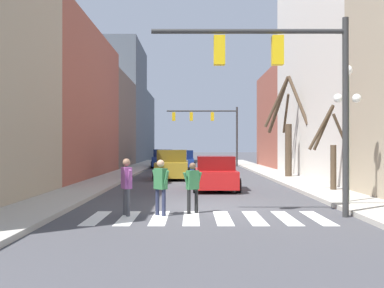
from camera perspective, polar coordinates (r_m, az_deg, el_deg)
name	(u,v)px	position (r m, az deg, el deg)	size (l,w,h in m)	color
ground_plane	(205,208)	(14.90, 1.62, -8.15)	(240.00, 240.00, 0.00)	#424247
sidewalk_left	(44,206)	(15.66, -18.32, -7.48)	(2.09, 90.00, 0.15)	#ADA89E
sidewalk_right	(366,206)	(15.94, 21.18, -7.34)	(2.09, 90.00, 0.15)	#ADA89E
building_row_left	(94,111)	(41.91, -12.35, 4.07)	(6.00, 61.72, 13.84)	tan
building_row_right	(355,79)	(28.77, 19.99, 7.78)	(6.00, 38.07, 13.81)	tan
crosswalk_stripes	(207,218)	(12.94, 1.88, -9.36)	(6.75, 2.60, 0.01)	white
traffic_signal_near	(289,74)	(13.39, 12.17, 8.73)	(5.69, 0.28, 5.76)	#2D2D2D
traffic_signal_far	(210,122)	(44.29, 2.27, 2.80)	(7.01, 0.28, 5.87)	#2D2D2D
street_lamp_right_corner	(347,105)	(16.31, 19.08, 4.65)	(0.95, 0.36, 4.67)	#1E4C2D
car_driving_toward_lane	(172,165)	(27.76, -2.55, -2.73)	(2.16, 4.67, 1.80)	#A38423
car_parked_right_mid	(182,161)	(36.45, -1.23, -2.20)	(2.09, 4.59, 1.68)	navy
car_parked_right_far	(215,174)	(20.88, 2.94, -3.82)	(2.08, 4.14, 1.58)	red
car_at_intersection	(163,159)	(41.97, -3.74, -1.92)	(2.00, 4.55, 1.70)	navy
pedestrian_on_left_sidewalk	(192,183)	(13.67, 0.03, -5.02)	(0.61, 0.40, 1.54)	black
pedestrian_crossing_street	(160,183)	(13.26, -4.06, -4.91)	(0.56, 0.55, 1.65)	#282D47
pedestrian_on_right_sidewalk	(126,182)	(13.37, -8.36, -4.78)	(0.40, 0.69, 1.68)	#4C4C51
street_tree_right_mid	(330,150)	(20.46, 17.11, -0.68)	(1.76, 0.77, 3.71)	#473828
street_tree_left_mid	(286,128)	(28.63, 11.83, 2.04)	(2.33, 3.81, 6.26)	#473828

